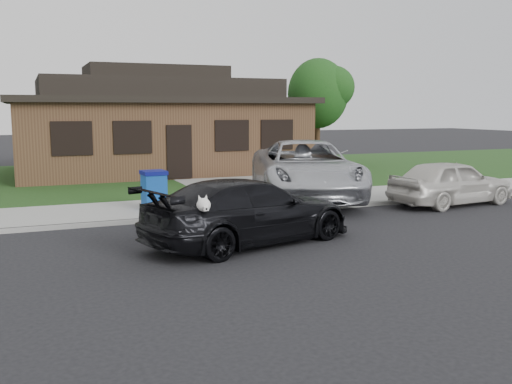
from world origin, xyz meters
name	(u,v)px	position (x,y,z in m)	size (l,w,h in m)	color
ground	(123,261)	(0.00, 0.00, 0.00)	(120.00, 120.00, 0.00)	black
sidewalk	(93,214)	(0.00, 5.00, 0.06)	(60.00, 3.00, 0.12)	gray
curb	(100,224)	(0.00, 3.50, 0.06)	(60.00, 0.12, 0.12)	gray
lawn	(70,180)	(0.00, 13.00, 0.07)	(60.00, 13.00, 0.13)	#193814
driveway	(236,182)	(6.00, 10.00, 0.07)	(4.50, 13.00, 0.14)	gray
sedan	(249,211)	(2.78, 0.41, 0.71)	(5.23, 3.28, 1.41)	black
minivan	(306,169)	(6.52, 5.07, 1.03)	(2.94, 6.38, 1.77)	silver
white_compact	(451,182)	(10.28, 2.77, 0.69)	(1.63, 4.06, 1.38)	beige
recycling_bin	(154,190)	(1.65, 4.77, 0.67)	(0.69, 0.72, 1.08)	#0D3E92
house	(156,126)	(4.00, 15.00, 2.13)	(12.60, 8.60, 4.65)	#422B1C
tree_1	(321,92)	(12.14, 14.40, 3.71)	(3.15, 3.00, 5.25)	#332114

